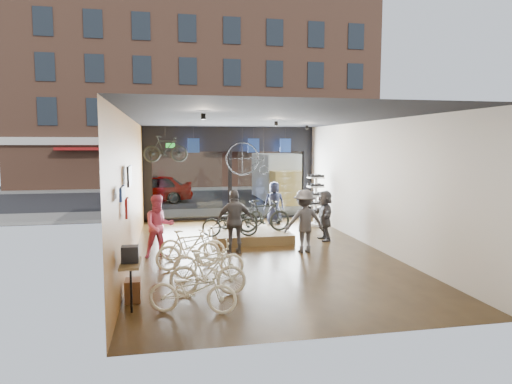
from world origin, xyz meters
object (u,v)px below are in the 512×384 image
object	(u,v)px
floor_bike_1	(208,272)
sunglasses_rack	(315,200)
hung_bike	(165,149)
box_truck	(283,178)
floor_bike_4	(193,245)
display_platform	(252,236)
customer_4	(274,203)
floor_bike_0	(193,290)
street_car	(151,189)
customer_1	(159,226)
customer_2	(235,221)
penny_farthing	(249,160)
floor_bike_2	(209,260)
floor_bike_3	(189,249)
display_bike_left	(230,222)
customer_5	(325,215)
customer_3	(304,221)
display_bike_mid	(264,216)

from	to	relation	value
floor_bike_1	sunglasses_rack	xyz separation A→B (m)	(4.74, 7.20, 0.51)
hung_bike	box_truck	bearing A→B (deg)	-43.87
floor_bike_4	display_platform	distance (m)	3.04
customer_4	hung_bike	xyz separation A→B (m)	(-4.14, -0.33, 2.10)
floor_bike_0	sunglasses_rack	world-z (taller)	sunglasses_rack
floor_bike_1	display_platform	bearing A→B (deg)	-10.90
street_car	customer_1	size ratio (longest dim) A/B	2.55
sunglasses_rack	customer_2	bearing A→B (deg)	-120.85
display_platform	customer_2	bearing A→B (deg)	-116.72
display_platform	penny_farthing	world-z (taller)	penny_farthing
street_car	penny_farthing	distance (m)	8.52
floor_bike_2	floor_bike_4	bearing A→B (deg)	11.55
hung_bike	street_car	bearing A→B (deg)	4.32
floor_bike_0	floor_bike_1	size ratio (longest dim) A/B	1.04
box_truck	floor_bike_3	bearing A→B (deg)	-114.40
floor_bike_0	customer_4	world-z (taller)	customer_4
customer_4	floor_bike_0	bearing A→B (deg)	67.86
floor_bike_1	display_bike_left	distance (m)	4.52
floor_bike_2	customer_2	world-z (taller)	customer_2
box_truck	floor_bike_0	xyz separation A→B (m)	(-5.72, -15.47, -0.85)
street_car	display_bike_left	xyz separation A→B (m)	(2.70, -11.12, -0.00)
street_car	box_truck	distance (m)	7.07
floor_bike_4	customer_1	xyz separation A→B (m)	(-0.87, 0.61, 0.41)
floor_bike_2	sunglasses_rack	world-z (taller)	sunglasses_rack
floor_bike_1	hung_bike	world-z (taller)	hung_bike
penny_farthing	customer_5	bearing A→B (deg)	-62.19
floor_bike_2	floor_bike_4	distance (m)	1.61
display_platform	penny_farthing	distance (m)	3.96
street_car	floor_bike_4	size ratio (longest dim) A/B	2.54
floor_bike_0	display_bike_left	xyz separation A→B (m)	(1.44, 5.35, 0.31)
customer_3	floor_bike_4	bearing A→B (deg)	5.94
street_car	sunglasses_rack	distance (m)	10.46
street_car	customer_5	xyz separation A→B (m)	(5.83, -10.81, 0.06)
display_bike_mid	floor_bike_1	bearing A→B (deg)	150.98
floor_bike_4	display_bike_left	xyz separation A→B (m)	(1.23, 1.60, 0.29)
floor_bike_2	display_bike_mid	xyz separation A→B (m)	(2.12, 3.74, 0.39)
display_bike_mid	customer_1	xyz separation A→B (m)	(-3.26, -1.54, 0.04)
street_car	display_platform	bearing A→B (deg)	18.47
box_truck	hung_bike	size ratio (longest dim) A/B	4.11
floor_bike_1	box_truck	bearing A→B (deg)	-10.74
penny_farthing	floor_bike_1	bearing A→B (deg)	-106.15
customer_2	display_bike_left	bearing A→B (deg)	-89.82
customer_1	customer_4	xyz separation A→B (m)	(4.35, 4.64, -0.04)
customer_3	customer_4	world-z (taller)	customer_3
floor_bike_4	customer_4	xyz separation A→B (m)	(3.48, 5.25, 0.37)
display_bike_left	sunglasses_rack	distance (m)	4.63
display_bike_mid	customer_1	size ratio (longest dim) A/B	1.00
customer_4	sunglasses_rack	world-z (taller)	sunglasses_rack
floor_bike_3	display_bike_left	distance (m)	2.72
floor_bike_2	display_platform	bearing A→B (deg)	-22.91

